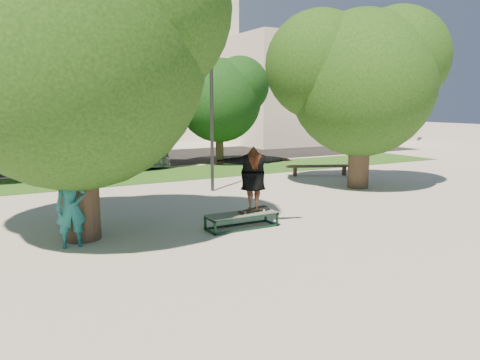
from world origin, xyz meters
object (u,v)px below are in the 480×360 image
lamppost (212,101)px  car_grey (99,145)px  car_dark (69,148)px  tree_right (359,75)px  grind_box (242,221)px  bystander (71,208)px  bench (320,167)px  car_silver_b (131,150)px  tree_left (67,40)px  car_silver_a (44,153)px

lamppost → car_grey: (-1.46, 11.50, -2.35)m
car_grey → car_dark: bearing=-151.7°
tree_right → car_dark: (-8.05, 12.72, -3.29)m
grind_box → bystander: size_ratio=1.04×
bystander → bench: 12.39m
car_dark → car_silver_b: 3.49m
tree_right → grind_box: tree_right is taller
tree_left → bench: tree_left is taller
grind_box → car_dark: bearing=95.8°
tree_right → lamppost: bearing=158.7°
lamppost → car_silver_a: size_ratio=1.59×
car_silver_a → car_silver_b: bearing=-27.1°
bystander → tree_right: bearing=18.3°
car_dark → tree_right: bearing=-58.6°
tree_left → tree_right: bearing=11.0°
tree_left → lamppost: size_ratio=1.16×
car_grey → car_silver_b: car_grey is taller
lamppost → bench: lamppost is taller
bystander → car_silver_b: bystander is taller
tree_left → car_dark: size_ratio=1.46×
tree_left → car_silver_a: bearing=86.7°
car_grey → car_silver_b: size_ratio=1.09×
bench → car_grey: 12.66m
tree_right → lamppost: 5.36m
tree_left → lamppost: 6.70m
tree_right → car_silver_b: 12.22m
bench → car_silver_a: size_ratio=0.74×
bench → car_silver_b: car_silver_b is taller
car_silver_a → grind_box: bearing=-87.4°
car_silver_a → car_dark: bearing=26.2°
bench → car_silver_b: size_ratio=0.54×
lamppost → car_dark: 11.49m
lamppost → bystander: lamppost is taller
car_silver_a → car_dark: size_ratio=0.79×
tree_left → car_silver_a: (0.79, 13.76, -3.77)m
grind_box → car_silver_b: (1.03, 13.45, 0.58)m
grind_box → bench: 9.27m
bystander → car_dark: size_ratio=0.36×
tree_right → car_silver_a: size_ratio=1.69×
car_silver_a → car_dark: (1.36, 0.95, 0.15)m
car_grey → bystander: bearing=-98.4°
tree_right → lamppost: tree_right is taller
bystander → car_silver_a: bystander is taller
car_dark → car_grey: size_ratio=0.85×
tree_left → bench: 12.61m
bystander → car_grey: 16.50m
bench → car_dark: size_ratio=0.59×
car_silver_a → car_grey: 3.46m
car_silver_a → car_silver_b: 4.22m
bench → tree_left: bearing=-132.1°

